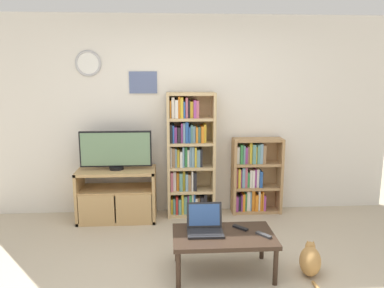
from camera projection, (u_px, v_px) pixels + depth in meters
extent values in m
cube|color=silver|center=(182.00, 116.00, 4.97)|extent=(5.63, 0.06, 2.60)
torus|color=#B2B2B7|center=(88.00, 63.00, 4.72)|extent=(0.33, 0.04, 0.33)
cylinder|color=white|center=(88.00, 63.00, 4.72)|extent=(0.27, 0.02, 0.27)
cube|color=silver|center=(143.00, 82.00, 4.82)|extent=(0.39, 0.01, 0.31)
cube|color=slate|center=(143.00, 82.00, 4.81)|extent=(0.36, 0.02, 0.28)
cube|color=tan|center=(80.00, 195.00, 4.78)|extent=(0.04, 0.49, 0.66)
cube|color=tan|center=(154.00, 193.00, 4.84)|extent=(0.04, 0.49, 0.66)
cube|color=tan|center=(116.00, 171.00, 4.75)|extent=(0.98, 0.49, 0.04)
cube|color=tan|center=(118.00, 217.00, 4.87)|extent=(0.98, 0.49, 0.04)
cube|color=tan|center=(117.00, 189.00, 4.80)|extent=(0.91, 0.45, 0.04)
cube|color=tan|center=(96.00, 210.00, 4.59)|extent=(0.44, 0.02, 0.36)
cube|color=tan|center=(134.00, 209.00, 4.61)|extent=(0.44, 0.02, 0.36)
cylinder|color=black|center=(117.00, 168.00, 4.74)|extent=(0.18, 0.18, 0.04)
cube|color=black|center=(116.00, 149.00, 4.69)|extent=(0.89, 0.05, 0.45)
cube|color=slate|center=(116.00, 149.00, 4.67)|extent=(0.86, 0.01, 0.42)
cube|color=tan|center=(168.00, 155.00, 4.85)|extent=(0.04, 0.31, 1.62)
cube|color=tan|center=(213.00, 155.00, 4.88)|extent=(0.04, 0.31, 1.62)
cube|color=tan|center=(190.00, 153.00, 5.01)|extent=(0.62, 0.02, 1.62)
cube|color=tan|center=(191.00, 213.00, 5.02)|extent=(0.55, 0.27, 0.04)
cube|color=tan|center=(191.00, 190.00, 4.96)|extent=(0.55, 0.27, 0.04)
cube|color=tan|center=(191.00, 167.00, 4.90)|extent=(0.55, 0.27, 0.04)
cube|color=tan|center=(191.00, 143.00, 4.84)|extent=(0.55, 0.27, 0.04)
cube|color=tan|center=(191.00, 119.00, 4.78)|extent=(0.55, 0.27, 0.04)
cube|color=tan|center=(191.00, 94.00, 4.72)|extent=(0.55, 0.27, 0.04)
cube|color=gold|center=(172.00, 205.00, 4.99)|extent=(0.03, 0.20, 0.20)
cube|color=#5B9389|center=(174.00, 204.00, 4.99)|extent=(0.03, 0.22, 0.21)
cube|color=red|center=(177.00, 203.00, 4.99)|extent=(0.03, 0.24, 0.23)
cube|color=#5B9389|center=(180.00, 204.00, 4.99)|extent=(0.04, 0.24, 0.20)
cube|color=gold|center=(182.00, 202.00, 4.99)|extent=(0.03, 0.23, 0.27)
cube|color=#5B9389|center=(185.00, 203.00, 5.00)|extent=(0.04, 0.22, 0.24)
cube|color=#9E4293|center=(188.00, 202.00, 5.00)|extent=(0.02, 0.22, 0.25)
cube|color=#388947|center=(190.00, 202.00, 4.99)|extent=(0.03, 0.25, 0.26)
cube|color=white|center=(192.00, 202.00, 5.00)|extent=(0.02, 0.22, 0.27)
cube|color=#2856A8|center=(194.00, 202.00, 5.01)|extent=(0.02, 0.20, 0.27)
cube|color=white|center=(196.00, 204.00, 5.01)|extent=(0.03, 0.21, 0.21)
cube|color=#93704C|center=(198.00, 203.00, 5.02)|extent=(0.03, 0.20, 0.21)
cube|color=#232328|center=(201.00, 203.00, 5.01)|extent=(0.04, 0.24, 0.23)
cube|color=#232328|center=(205.00, 202.00, 5.01)|extent=(0.04, 0.23, 0.26)
cube|color=#B75B70|center=(172.00, 180.00, 4.92)|extent=(0.03, 0.25, 0.25)
cube|color=white|center=(175.00, 180.00, 4.93)|extent=(0.04, 0.20, 0.25)
cube|color=orange|center=(178.00, 180.00, 4.94)|extent=(0.03, 0.19, 0.24)
cube|color=#5B9389|center=(181.00, 180.00, 4.93)|extent=(0.04, 0.25, 0.24)
cube|color=gold|center=(184.00, 179.00, 4.94)|extent=(0.03, 0.19, 0.26)
cube|color=#759EB7|center=(186.00, 181.00, 4.94)|extent=(0.03, 0.24, 0.22)
cube|color=#93704C|center=(189.00, 181.00, 4.94)|extent=(0.04, 0.23, 0.21)
cube|color=white|center=(192.00, 179.00, 4.93)|extent=(0.02, 0.25, 0.27)
cube|color=#232328|center=(195.00, 180.00, 4.94)|extent=(0.04, 0.24, 0.24)
cube|color=white|center=(171.00, 156.00, 4.86)|extent=(0.02, 0.22, 0.26)
cube|color=#93704C|center=(174.00, 156.00, 4.86)|extent=(0.04, 0.23, 0.25)
cube|color=#759EB7|center=(176.00, 157.00, 4.86)|extent=(0.02, 0.25, 0.24)
cube|color=gold|center=(178.00, 157.00, 4.88)|extent=(0.03, 0.21, 0.23)
cube|color=white|center=(181.00, 158.00, 4.87)|extent=(0.03, 0.24, 0.20)
cube|color=#759EB7|center=(183.00, 156.00, 4.87)|extent=(0.02, 0.24, 0.27)
cube|color=#388947|center=(186.00, 156.00, 4.88)|extent=(0.03, 0.19, 0.26)
cube|color=white|center=(188.00, 157.00, 4.89)|extent=(0.02, 0.19, 0.22)
cube|color=#759EB7|center=(190.00, 155.00, 4.88)|extent=(0.02, 0.20, 0.27)
cube|color=#759EB7|center=(192.00, 156.00, 4.88)|extent=(0.04, 0.22, 0.26)
cube|color=gold|center=(195.00, 156.00, 4.88)|extent=(0.02, 0.24, 0.26)
cube|color=#759EB7|center=(198.00, 157.00, 4.89)|extent=(0.04, 0.22, 0.22)
cube|color=#232328|center=(201.00, 157.00, 4.89)|extent=(0.03, 0.23, 0.23)
cube|color=#232328|center=(171.00, 133.00, 4.80)|extent=(0.03, 0.23, 0.23)
cube|color=#2856A8|center=(173.00, 133.00, 4.81)|extent=(0.02, 0.23, 0.22)
cube|color=#9E4293|center=(176.00, 134.00, 4.82)|extent=(0.03, 0.20, 0.20)
cube|color=#232328|center=(179.00, 134.00, 4.82)|extent=(0.04, 0.22, 0.20)
cube|color=#9E4293|center=(182.00, 132.00, 4.82)|extent=(0.02, 0.20, 0.25)
cube|color=#759EB7|center=(184.00, 132.00, 4.82)|extent=(0.03, 0.22, 0.25)
cube|color=#2856A8|center=(187.00, 132.00, 4.81)|extent=(0.04, 0.23, 0.27)
cube|color=#2856A8|center=(189.00, 134.00, 4.82)|extent=(0.02, 0.24, 0.20)
cube|color=#5B9389|center=(191.00, 133.00, 4.83)|extent=(0.03, 0.21, 0.23)
cube|color=#759EB7|center=(194.00, 134.00, 4.84)|extent=(0.03, 0.19, 0.21)
cube|color=orange|center=(196.00, 134.00, 4.83)|extent=(0.02, 0.23, 0.20)
cube|color=#5B9389|center=(199.00, 134.00, 4.84)|extent=(0.03, 0.19, 0.20)
cube|color=orange|center=(202.00, 134.00, 4.83)|extent=(0.03, 0.24, 0.21)
cube|color=gold|center=(204.00, 133.00, 4.84)|extent=(0.03, 0.20, 0.23)
cube|color=orange|center=(171.00, 109.00, 4.75)|extent=(0.02, 0.21, 0.22)
cube|color=white|center=(173.00, 107.00, 4.75)|extent=(0.04, 0.22, 0.26)
cube|color=white|center=(176.00, 108.00, 4.75)|extent=(0.04, 0.24, 0.23)
cube|color=orange|center=(179.00, 107.00, 4.75)|extent=(0.02, 0.22, 0.27)
cube|color=gold|center=(181.00, 107.00, 4.75)|extent=(0.04, 0.23, 0.26)
cube|color=#2856A8|center=(184.00, 109.00, 4.76)|extent=(0.02, 0.23, 0.21)
cube|color=#B75B70|center=(186.00, 107.00, 4.76)|extent=(0.03, 0.23, 0.26)
cube|color=#232328|center=(189.00, 109.00, 4.77)|extent=(0.03, 0.19, 0.22)
cube|color=gold|center=(191.00, 109.00, 4.77)|extent=(0.04, 0.19, 0.20)
cube|color=#9E4293|center=(194.00, 109.00, 4.76)|extent=(0.03, 0.25, 0.22)
cube|color=#B75B70|center=(197.00, 109.00, 4.76)|extent=(0.03, 0.25, 0.22)
cube|color=tan|center=(234.00, 176.00, 4.99)|extent=(0.04, 0.25, 1.02)
cube|color=tan|center=(280.00, 175.00, 5.03)|extent=(0.04, 0.25, 1.02)
cube|color=tan|center=(255.00, 174.00, 5.12)|extent=(0.66, 0.02, 1.02)
cube|color=tan|center=(256.00, 210.00, 5.10)|extent=(0.59, 0.21, 0.04)
cube|color=tan|center=(256.00, 188.00, 5.04)|extent=(0.59, 0.21, 0.04)
cube|color=tan|center=(257.00, 164.00, 4.98)|extent=(0.59, 0.21, 0.04)
cube|color=tan|center=(258.00, 140.00, 4.92)|extent=(0.59, 0.21, 0.04)
cube|color=#9E4293|center=(236.00, 202.00, 5.07)|extent=(0.03, 0.19, 0.21)
cube|color=#232328|center=(239.00, 202.00, 5.08)|extent=(0.03, 0.16, 0.21)
cube|color=#9E4293|center=(241.00, 202.00, 5.07)|extent=(0.02, 0.18, 0.22)
cube|color=orange|center=(243.00, 201.00, 5.07)|extent=(0.03, 0.19, 0.24)
cube|color=#388947|center=(245.00, 201.00, 5.08)|extent=(0.02, 0.16, 0.24)
cube|color=white|center=(248.00, 200.00, 5.08)|extent=(0.04, 0.15, 0.27)
cube|color=#759EB7|center=(250.00, 200.00, 5.08)|extent=(0.02, 0.16, 0.26)
cube|color=orange|center=(252.00, 199.00, 5.08)|extent=(0.04, 0.16, 0.28)
cube|color=orange|center=(255.00, 201.00, 5.08)|extent=(0.04, 0.18, 0.22)
cube|color=white|center=(258.00, 199.00, 5.08)|extent=(0.02, 0.17, 0.28)
cube|color=orange|center=(260.00, 200.00, 5.09)|extent=(0.02, 0.17, 0.24)
cube|color=orange|center=(262.00, 200.00, 5.08)|extent=(0.02, 0.18, 0.27)
cube|color=#9E4293|center=(263.00, 202.00, 5.09)|extent=(0.03, 0.18, 0.21)
cube|color=#B75B70|center=(236.00, 177.00, 5.01)|extent=(0.02, 0.16, 0.25)
cube|color=gold|center=(238.00, 177.00, 5.00)|extent=(0.03, 0.19, 0.26)
cube|color=#9E4293|center=(240.00, 178.00, 5.01)|extent=(0.02, 0.15, 0.24)
cube|color=#759EB7|center=(243.00, 177.00, 5.01)|extent=(0.04, 0.17, 0.27)
cube|color=#B75B70|center=(245.00, 176.00, 5.01)|extent=(0.03, 0.16, 0.28)
cube|color=#388947|center=(247.00, 179.00, 5.02)|extent=(0.03, 0.15, 0.21)
cube|color=white|center=(250.00, 178.00, 5.02)|extent=(0.03, 0.17, 0.24)
cube|color=white|center=(252.00, 178.00, 5.02)|extent=(0.03, 0.19, 0.24)
cube|color=#9E4293|center=(254.00, 177.00, 5.03)|extent=(0.03, 0.15, 0.24)
cube|color=white|center=(257.00, 177.00, 5.03)|extent=(0.03, 0.15, 0.25)
cube|color=#2856A8|center=(260.00, 178.00, 5.03)|extent=(0.04, 0.18, 0.22)
cube|color=white|center=(237.00, 154.00, 4.95)|extent=(0.04, 0.15, 0.23)
cube|color=#388947|center=(241.00, 153.00, 4.94)|extent=(0.03, 0.18, 0.25)
cube|color=#5B9389|center=(243.00, 154.00, 4.95)|extent=(0.02, 0.19, 0.24)
cube|color=#9E4293|center=(245.00, 155.00, 4.96)|extent=(0.03, 0.16, 0.22)
cube|color=#93704C|center=(248.00, 154.00, 4.96)|extent=(0.02, 0.15, 0.23)
cube|color=gold|center=(250.00, 152.00, 4.96)|extent=(0.03, 0.15, 0.28)
cube|color=#5B9389|center=(253.00, 153.00, 4.95)|extent=(0.04, 0.19, 0.26)
cube|color=gold|center=(255.00, 154.00, 4.96)|extent=(0.02, 0.17, 0.23)
cube|color=#5B9389|center=(257.00, 153.00, 4.96)|extent=(0.03, 0.18, 0.25)
cube|color=#759EB7|center=(260.00, 153.00, 4.96)|extent=(0.04, 0.18, 0.26)
cube|color=#93704C|center=(263.00, 154.00, 4.96)|extent=(0.04, 0.18, 0.24)
cube|color=#332319|center=(224.00, 236.00, 3.50)|extent=(0.95, 0.57, 0.04)
cylinder|color=#332319|center=(178.00, 270.00, 3.27)|extent=(0.04, 0.04, 0.34)
cylinder|color=#332319|center=(276.00, 267.00, 3.32)|extent=(0.04, 0.04, 0.34)
cylinder|color=#332319|center=(177.00, 245.00, 3.74)|extent=(0.04, 0.04, 0.34)
cylinder|color=#332319|center=(262.00, 242.00, 3.80)|extent=(0.04, 0.04, 0.34)
cube|color=#232326|center=(205.00, 233.00, 3.50)|extent=(0.34, 0.24, 0.02)
cube|color=black|center=(205.00, 232.00, 3.50)|extent=(0.30, 0.18, 0.00)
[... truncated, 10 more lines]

